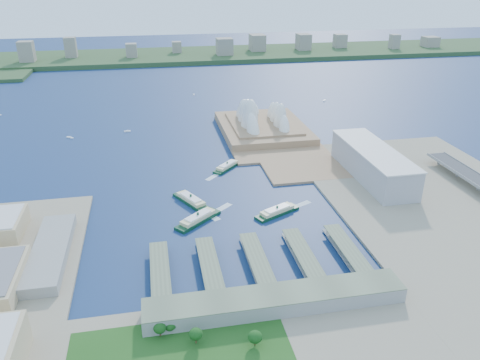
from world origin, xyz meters
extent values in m
plane|color=#0F2547|center=(0.00, 0.00, 0.00)|extent=(3000.00, 3000.00, 0.00)
cube|color=gray|center=(240.00, -50.00, 1.50)|extent=(240.00, 500.00, 3.00)
cube|color=#957251|center=(107.50, 260.00, 1.50)|extent=(135.00, 220.00, 3.00)
cube|color=#2D4926|center=(0.00, 980.00, 6.00)|extent=(2200.00, 260.00, 12.00)
cube|color=#97979D|center=(195.00, 80.00, 20.50)|extent=(45.00, 155.00, 35.00)
cube|color=gray|center=(15.00, -135.00, 9.00)|extent=(200.00, 28.00, 12.00)
camera|label=1|loc=(-66.19, -409.07, 239.55)|focal=35.00mm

